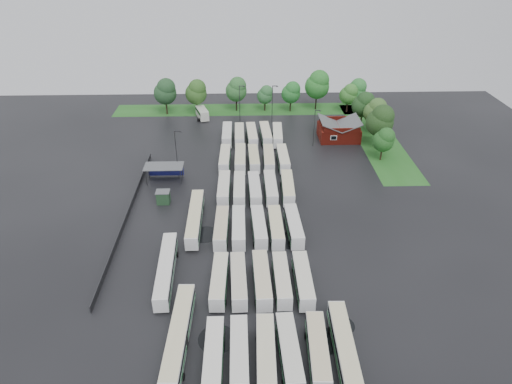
{
  "coord_description": "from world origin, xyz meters",
  "views": [
    {
      "loc": [
        -0.26,
        -64.47,
        47.44
      ],
      "look_at": [
        2.0,
        12.0,
        2.5
      ],
      "focal_mm": 32.0,
      "sensor_mm": 36.0,
      "label": 1
    }
  ],
  "objects_px": {
    "artic_bus_east": "(346,355)",
    "minibus": "(202,113)",
    "brick_building": "(339,132)",
    "artic_bus_west_a": "(179,335)"
  },
  "relations": [
    {
      "from": "artic_bus_west_a",
      "to": "artic_bus_east",
      "type": "relative_size",
      "value": 1.02
    },
    {
      "from": "artic_bus_west_a",
      "to": "minibus",
      "type": "height_order",
      "value": "artic_bus_west_a"
    },
    {
      "from": "artic_bus_west_a",
      "to": "artic_bus_east",
      "type": "xyz_separation_m",
      "value": [
        20.92,
        -3.74,
        -0.04
      ]
    },
    {
      "from": "brick_building",
      "to": "minibus",
      "type": "relative_size",
      "value": 1.45
    },
    {
      "from": "artic_bus_east",
      "to": "minibus",
      "type": "xyz_separation_m",
      "value": [
        -23.76,
        84.6,
        -0.08
      ]
    },
    {
      "from": "brick_building",
      "to": "artic_bus_east",
      "type": "xyz_separation_m",
      "value": [
        -12.08,
        -69.37,
        -0.2
      ]
    },
    {
      "from": "brick_building",
      "to": "minibus",
      "type": "bearing_deg",
      "value": 156.98
    },
    {
      "from": "artic_bus_east",
      "to": "minibus",
      "type": "height_order",
      "value": "artic_bus_east"
    },
    {
      "from": "artic_bus_west_a",
      "to": "brick_building",
      "type": "bearing_deg",
      "value": 65.11
    },
    {
      "from": "brick_building",
      "to": "artic_bus_east",
      "type": "distance_m",
      "value": 70.41
    }
  ]
}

